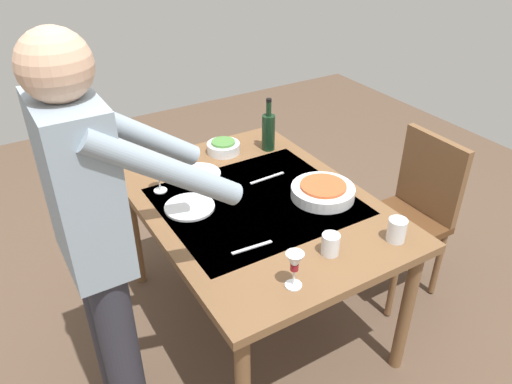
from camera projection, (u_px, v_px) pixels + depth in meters
name	position (u px, v px, depth m)	size (l,w,h in m)	color
ground_plane	(256.00, 317.00, 2.71)	(6.00, 6.00, 0.00)	brown
dining_table	(256.00, 215.00, 2.36)	(1.37, 1.00, 0.76)	brown
chair_near	(413.00, 207.00, 2.69)	(0.40, 0.40, 0.91)	#523019
person_server	(98.00, 238.00, 1.73)	(0.42, 0.61, 1.69)	#2D2D38
wine_bottle	(268.00, 131.00, 2.71)	(0.07, 0.07, 0.30)	black
wine_glass_left	(158.00, 172.00, 2.34)	(0.07, 0.07, 0.15)	white
wine_glass_right	(295.00, 264.00, 1.77)	(0.07, 0.07, 0.15)	white
water_cup_near_left	(330.00, 244.00, 1.97)	(0.07, 0.07, 0.09)	silver
water_cup_near_right	(397.00, 230.00, 2.04)	(0.08, 0.08, 0.10)	silver
serving_bowl_pasta	(323.00, 191.00, 2.33)	(0.30, 0.30, 0.07)	silver
side_bowl_salad	(223.00, 147.00, 2.72)	(0.18, 0.18, 0.07)	silver
dinner_plate_near	(190.00, 207.00, 2.26)	(0.23, 0.23, 0.01)	silver
dinner_plate_far	(198.00, 174.00, 2.52)	(0.23, 0.23, 0.01)	silver
table_knife	(267.00, 178.00, 2.49)	(0.01, 0.20, 0.01)	silver
table_fork	(252.00, 247.00, 2.02)	(0.01, 0.18, 0.01)	silver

